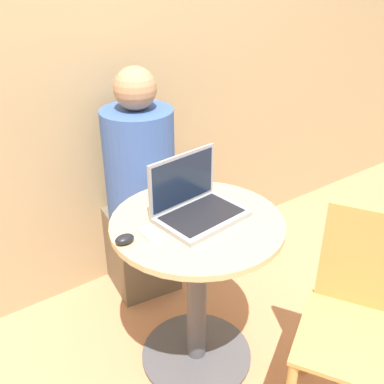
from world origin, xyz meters
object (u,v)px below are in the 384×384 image
(laptop, at_px, (196,204))
(person_seated, at_px, (138,202))
(cell_phone, at_px, (150,234))
(chair_empty, at_px, (359,325))

(laptop, height_order, person_seated, person_seated)
(laptop, relative_size, cell_phone, 3.73)
(laptop, bearing_deg, chair_empty, -62.63)
(laptop, distance_m, chair_empty, 0.75)
(chair_empty, distance_m, person_seated, 1.20)
(chair_empty, bearing_deg, laptop, 117.37)
(laptop, height_order, cell_phone, laptop)
(laptop, xyz_separation_m, person_seated, (0.06, 0.58, -0.28))
(cell_phone, distance_m, chair_empty, 0.83)
(laptop, distance_m, cell_phone, 0.22)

